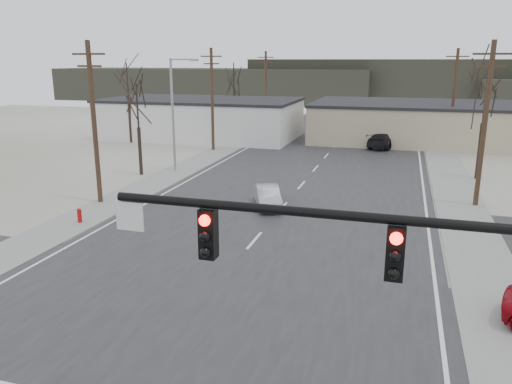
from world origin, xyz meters
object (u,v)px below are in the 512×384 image
(traffic_signal_mast, at_px, (457,309))
(car_far_b, at_px, (339,115))
(sedan_crossing, at_px, (268,196))
(car_far_a, at_px, (384,140))
(fire_hydrant, at_px, (80,215))

(traffic_signal_mast, bearing_deg, car_far_b, 98.80)
(car_far_b, bearing_deg, sedan_crossing, -64.10)
(car_far_a, distance_m, car_far_b, 24.61)
(sedan_crossing, bearing_deg, traffic_signal_mast, -88.20)
(traffic_signal_mast, distance_m, car_far_a, 44.75)
(traffic_signal_mast, bearing_deg, fire_hydrant, 141.87)
(fire_hydrant, relative_size, car_far_a, 0.15)
(traffic_signal_mast, height_order, car_far_a, traffic_signal_mast)
(traffic_signal_mast, distance_m, car_far_b, 68.80)
(fire_hydrant, distance_m, car_far_b, 54.21)
(sedan_crossing, xyz_separation_m, car_far_b, (-1.69, 47.68, 0.03))
(traffic_signal_mast, bearing_deg, sedan_crossing, 113.58)
(car_far_a, height_order, car_far_b, car_far_a)
(car_far_a, xyz_separation_m, car_far_b, (-7.67, 23.38, -0.15))
(fire_hydrant, height_order, sedan_crossing, sedan_crossing)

